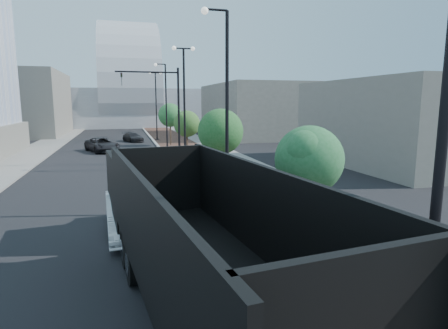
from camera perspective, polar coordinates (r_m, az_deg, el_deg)
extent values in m
cube|color=#4C2D23|center=(47.44, -5.94, 3.13)|extent=(7.00, 140.00, 0.12)
cube|color=slate|center=(47.94, -2.75, 3.24)|extent=(2.40, 140.00, 0.13)
cube|color=gray|center=(47.01, -10.16, 2.99)|extent=(0.30, 140.00, 0.14)
cube|color=slate|center=(47.69, -25.92, 2.27)|extent=(4.00, 140.00, 0.12)
cube|color=black|center=(14.80, -11.49, -3.73)|extent=(3.05, 3.14, 2.85)
cube|color=black|center=(16.47, -12.32, -5.77)|extent=(2.68, 0.84, 1.43)
cube|color=black|center=(13.56, -10.25, -8.02)|extent=(2.82, 1.18, 0.55)
cube|color=black|center=(8.62, -2.54, -18.42)|extent=(3.76, 10.33, 0.38)
cube|color=black|center=(8.43, -2.56, -15.78)|extent=(3.86, 10.34, 0.13)
cube|color=black|center=(7.71, -12.44, -9.64)|extent=(1.27, 10.05, 2.19)
cube|color=black|center=(8.55, 6.18, -7.58)|extent=(1.27, 10.05, 2.19)
cube|color=black|center=(12.27, -9.56, -2.44)|extent=(2.74, 0.44, 2.19)
cylinder|color=black|center=(14.42, -15.46, -9.45)|extent=(0.46, 1.24, 1.21)
cylinder|color=silver|center=(14.42, -15.46, -9.45)|extent=(0.44, 0.70, 0.66)
cylinder|color=black|center=(14.81, -6.47, -8.65)|extent=(0.46, 1.24, 1.21)
cylinder|color=silver|center=(14.81, -6.47, -8.65)|extent=(0.44, 0.70, 0.66)
cylinder|color=black|center=(15.94, -16.10, -7.66)|extent=(0.46, 1.24, 1.21)
cylinder|color=silver|center=(15.94, -16.10, -7.66)|extent=(0.44, 0.70, 0.66)
cylinder|color=black|center=(16.30, -7.96, -7.00)|extent=(0.46, 1.24, 1.21)
cylinder|color=silver|center=(16.30, -7.96, -7.00)|extent=(0.44, 0.70, 0.66)
cylinder|color=black|center=(11.45, -13.63, -14.42)|extent=(0.46, 1.24, 1.21)
cylinder|color=silver|center=(11.45, -13.63, -14.42)|extent=(0.44, 0.70, 0.66)
cylinder|color=black|center=(11.94, -2.32, -13.14)|extent=(0.46, 1.24, 1.21)
cylinder|color=silver|center=(11.94, -2.32, -13.14)|extent=(0.44, 0.70, 0.66)
cylinder|color=black|center=(12.55, -14.42, -12.28)|extent=(0.46, 1.24, 1.21)
cylinder|color=silver|center=(12.55, -14.42, -12.28)|extent=(0.44, 0.70, 0.66)
cylinder|color=black|center=(13.00, -4.11, -11.23)|extent=(0.46, 1.24, 1.21)
cylinder|color=silver|center=(13.00, -4.11, -11.23)|extent=(0.44, 0.70, 0.66)
imported|color=white|center=(15.58, -14.22, -7.24)|extent=(1.96, 4.92, 1.59)
imported|color=black|center=(42.01, -17.97, 2.87)|extent=(4.21, 5.93, 1.50)
imported|color=black|center=(51.77, -13.65, 4.04)|extent=(3.05, 4.49, 1.21)
imported|color=black|center=(18.78, 12.60, -4.28)|extent=(0.65, 0.49, 1.63)
cylinder|color=black|center=(6.52, 30.19, 3.25)|extent=(0.16, 0.16, 9.00)
cylinder|color=black|center=(17.92, 0.44, -7.07)|extent=(0.56, 0.56, 0.20)
cylinder|color=black|center=(17.20, 0.46, 7.53)|extent=(0.16, 0.16, 9.00)
cylinder|color=black|center=(17.52, -1.23, 22.39)|extent=(1.00, 0.10, 0.10)
sphere|color=silver|center=(17.39, -2.95, 22.24)|extent=(0.32, 0.32, 0.32)
cylinder|color=black|center=(29.37, -5.86, -0.63)|extent=(0.56, 0.56, 0.20)
cylinder|color=black|center=(28.94, -6.01, 8.22)|extent=(0.16, 0.16, 9.00)
cylinder|color=black|center=(29.20, -6.17, 17.09)|extent=(1.40, 0.10, 0.10)
sphere|color=silver|center=(29.10, -7.59, 17.09)|extent=(0.32, 0.32, 0.32)
sphere|color=silver|center=(29.32, -4.75, 17.07)|extent=(0.32, 0.32, 0.32)
cylinder|color=black|center=(41.14, -8.58, 2.18)|extent=(0.56, 0.56, 0.20)
cylinder|color=black|center=(40.83, -8.74, 8.48)|extent=(0.16, 0.16, 9.00)
cylinder|color=black|center=(40.96, -9.62, 14.77)|extent=(1.00, 0.10, 0.10)
sphere|color=silver|center=(40.90, -10.33, 14.66)|extent=(0.32, 0.32, 0.32)
cylinder|color=black|center=(53.00, -10.09, 3.73)|extent=(0.56, 0.56, 0.20)
cylinder|color=black|center=(52.76, -10.23, 8.62)|extent=(0.16, 0.16, 9.00)
cylinder|color=black|center=(52.91, -10.38, 13.50)|extent=(1.40, 0.10, 0.10)
sphere|color=silver|center=(52.85, -11.15, 13.48)|extent=(0.32, 0.32, 0.32)
sphere|color=silver|center=(52.98, -9.60, 13.51)|extent=(0.32, 0.32, 0.32)
cylinder|color=black|center=(31.92, -6.86, 7.20)|extent=(0.18, 0.18, 8.00)
cylinder|color=black|center=(31.72, -11.59, 13.57)|extent=(5.00, 0.12, 0.12)
imported|color=black|center=(31.61, -15.26, 12.36)|extent=(0.16, 0.20, 1.00)
cylinder|color=#382619|center=(12.49, 12.45, -7.54)|extent=(0.16, 0.16, 3.17)
sphere|color=#1E592C|center=(12.09, 12.75, 0.70)|extent=(2.16, 2.16, 2.16)
sphere|color=#1E592C|center=(12.58, 13.69, -0.05)|extent=(1.51, 1.51, 1.51)
sphere|color=#1E592C|center=(11.65, 12.19, 1.98)|extent=(1.30, 1.30, 1.30)
cylinder|color=#382619|center=(22.56, -0.52, 0.31)|extent=(0.16, 0.16, 3.24)
sphere|color=#1B511E|center=(22.34, -0.53, 5.01)|extent=(2.71, 2.71, 2.71)
sphere|color=#1B511E|center=(22.76, 0.26, 4.50)|extent=(1.90, 1.90, 1.90)
sphere|color=#1B511E|center=(21.96, -1.09, 5.78)|extent=(1.63, 1.63, 1.63)
cylinder|color=#382619|center=(34.22, -5.61, 3.23)|extent=(0.16, 0.16, 3.08)
sphere|color=#2C591E|center=(34.08, -5.66, 6.17)|extent=(2.38, 2.38, 2.38)
sphere|color=#2C591E|center=(34.45, -5.07, 5.84)|extent=(1.66, 1.66, 1.66)
sphere|color=#2C591E|center=(33.72, -6.08, 6.65)|extent=(1.43, 1.43, 1.43)
cylinder|color=#382619|center=(46.03, -8.11, 4.98)|extent=(0.16, 0.16, 3.45)
sphere|color=#205D27|center=(45.93, -8.17, 7.43)|extent=(2.83, 2.83, 2.83)
sphere|color=#205D27|center=(46.28, -7.72, 7.15)|extent=(1.98, 1.98, 1.98)
sphere|color=#205D27|center=(45.58, -8.51, 7.84)|extent=(1.70, 1.70, 1.70)
cube|color=#9FA2A9|center=(91.59, -14.03, 8.36)|extent=(50.00, 28.00, 8.00)
cube|color=slate|center=(68.45, -28.95, 8.07)|extent=(14.00, 20.00, 10.00)
cube|color=#636059|center=(60.01, 4.40, 8.22)|extent=(12.00, 22.00, 8.00)
cube|color=#67645C|center=(34.54, 24.62, 5.75)|extent=(10.00, 16.00, 7.00)
cube|color=black|center=(11.13, 23.59, -18.41)|extent=(0.50, 0.50, 0.02)
cube|color=black|center=(16.69, 8.34, -8.31)|extent=(0.50, 0.50, 0.02)
cube|color=black|center=(26.83, -1.02, -1.47)|extent=(0.50, 0.50, 0.02)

